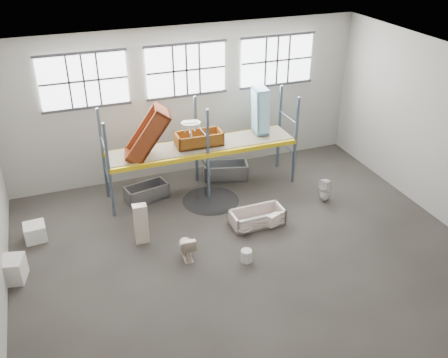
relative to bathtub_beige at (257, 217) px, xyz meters
name	(u,v)px	position (x,y,z in m)	size (l,w,h in m)	color
floor	(243,250)	(-0.84, -0.99, -0.28)	(12.00, 10.00, 0.10)	#4A453F
ceiling	(248,66)	(-0.84, -0.99, 4.82)	(12.00, 10.00, 0.10)	silver
wall_back	(187,102)	(-0.84, 4.06, 2.27)	(12.00, 0.10, 5.00)	#B0AEA3
wall_front	(364,301)	(-0.84, -6.04, 2.27)	(12.00, 0.10, 5.00)	#B0AEA4
wall_right	(441,133)	(5.21, -0.99, 2.27)	(0.10, 10.00, 5.00)	#9D9C92
window_left	(84,81)	(-4.04, 3.95, 3.37)	(2.60, 0.04, 1.60)	white
window_mid	(186,70)	(-0.84, 3.95, 3.37)	(2.60, 0.04, 1.60)	white
window_right	(277,60)	(2.36, 3.95, 3.37)	(2.60, 0.04, 1.60)	white
rack_upright_la	(109,172)	(-3.84, 1.91, 1.27)	(0.08, 0.08, 3.00)	slate
rack_upright_lb	(103,154)	(-3.84, 3.11, 1.27)	(0.08, 0.08, 3.00)	slate
rack_upright_ma	(208,155)	(-0.84, 1.91, 1.27)	(0.08, 0.08, 3.00)	slate
rack_upright_mb	(196,140)	(-0.84, 3.11, 1.27)	(0.08, 0.08, 3.00)	slate
rack_upright_ra	(295,141)	(2.16, 1.91, 1.27)	(0.08, 0.08, 3.00)	slate
rack_upright_rb	(279,128)	(2.16, 3.11, 1.27)	(0.08, 0.08, 3.00)	slate
rack_beam_front	(208,155)	(-0.84, 1.91, 1.27)	(6.00, 0.10, 0.14)	yellow
rack_beam_back	(196,140)	(-0.84, 3.11, 1.27)	(6.00, 0.10, 0.14)	yellow
shelf_deck	(202,145)	(-0.84, 2.51, 1.35)	(5.90, 1.10, 0.03)	gray
wet_patch	(211,200)	(-0.84, 1.71, -0.23)	(1.80, 1.80, 0.00)	black
bathtub_beige	(257,217)	(0.00, 0.00, 0.00)	(1.56, 0.73, 0.46)	beige
cistern_spare	(274,220)	(0.35, -0.37, 0.05)	(0.37, 0.18, 0.35)	beige
sink_in_tub	(244,230)	(-0.57, -0.36, -0.07)	(0.45, 0.45, 0.16)	beige
toilet_beige	(186,246)	(-2.38, -0.79, 0.13)	(0.40, 0.70, 0.71)	#F1DDC7
cistern_tall	(141,224)	(-3.33, 0.32, 0.36)	(0.38, 0.25, 1.18)	beige
toilet_white	(325,190)	(2.54, 0.46, 0.16)	(0.35, 0.35, 0.77)	white
steel_tub_left	(147,192)	(-2.70, 2.54, 0.01)	(1.32, 0.62, 0.48)	#ABADB4
steel_tub_right	(226,171)	(0.14, 2.97, 0.04)	(1.47, 0.69, 0.54)	#B4B6BC
rust_tub_flat	(199,139)	(-0.92, 2.53, 1.59)	(1.46, 0.68, 0.41)	#985F15
rust_tub_tilted	(147,135)	(-2.57, 2.32, 2.07)	(1.79, 0.84, 0.50)	#984414
sink_on_shelf	(191,137)	(-1.28, 2.15, 1.87)	(0.58, 0.45, 0.51)	white
blue_tub_upright	(260,110)	(1.24, 2.72, 2.17)	(1.49, 0.70, 0.42)	#A2E3FA
bucket	(246,256)	(-0.97, -1.50, -0.06)	(0.29, 0.29, 0.34)	silver
carton_near	(9,270)	(-6.74, -0.13, 0.08)	(0.73, 0.62, 0.62)	white
carton_far	(35,232)	(-6.09, 1.47, 0.01)	(0.57, 0.57, 0.48)	white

